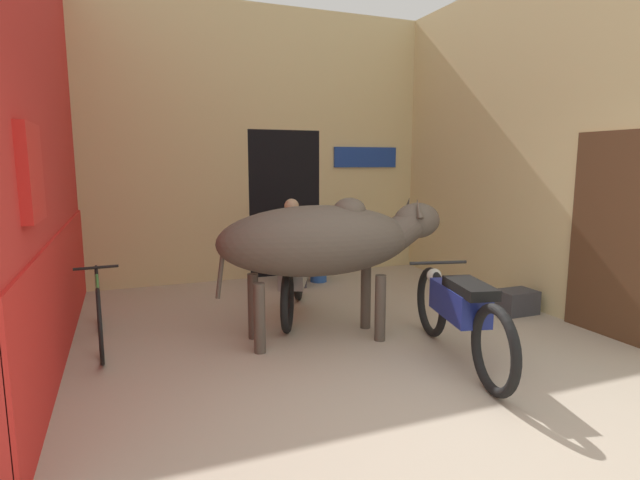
{
  "coord_description": "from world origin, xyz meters",
  "views": [
    {
      "loc": [
        -2.0,
        -2.7,
        1.78
      ],
      "look_at": [
        -0.11,
        2.15,
        0.97
      ],
      "focal_mm": 28.0,
      "sensor_mm": 36.0,
      "label": 1
    }
  ],
  "objects_px": {
    "motorcycle_near": "(459,311)",
    "bicycle": "(99,309)",
    "plastic_stool": "(318,266)",
    "cow": "(325,241)",
    "motorcycle_far": "(294,278)",
    "crate": "(516,302)",
    "shopkeeper_seated": "(293,241)"
  },
  "relations": [
    {
      "from": "motorcycle_near",
      "to": "bicycle",
      "type": "relative_size",
      "value": 1.15
    },
    {
      "from": "bicycle",
      "to": "plastic_stool",
      "type": "distance_m",
      "value": 3.4
    },
    {
      "from": "cow",
      "to": "plastic_stool",
      "type": "relative_size",
      "value": 5.35
    },
    {
      "from": "bicycle",
      "to": "plastic_stool",
      "type": "xyz_separation_m",
      "value": [
        2.96,
        1.65,
        -0.12
      ]
    },
    {
      "from": "cow",
      "to": "motorcycle_far",
      "type": "height_order",
      "value": "cow"
    },
    {
      "from": "crate",
      "to": "motorcycle_near",
      "type": "bearing_deg",
      "value": -148.68
    },
    {
      "from": "cow",
      "to": "motorcycle_near",
      "type": "relative_size",
      "value": 1.16
    },
    {
      "from": "shopkeeper_seated",
      "to": "crate",
      "type": "relative_size",
      "value": 2.89
    },
    {
      "from": "cow",
      "to": "crate",
      "type": "height_order",
      "value": "cow"
    },
    {
      "from": "cow",
      "to": "plastic_stool",
      "type": "xyz_separation_m",
      "value": [
        0.83,
        2.33,
        -0.78
      ]
    },
    {
      "from": "motorcycle_far",
      "to": "plastic_stool",
      "type": "bearing_deg",
      "value": 58.7
    },
    {
      "from": "motorcycle_far",
      "to": "crate",
      "type": "bearing_deg",
      "value": -20.5
    },
    {
      "from": "motorcycle_near",
      "to": "shopkeeper_seated",
      "type": "relative_size",
      "value": 1.6
    },
    {
      "from": "plastic_stool",
      "to": "crate",
      "type": "bearing_deg",
      "value": -55.56
    },
    {
      "from": "shopkeeper_seated",
      "to": "motorcycle_near",
      "type": "bearing_deg",
      "value": -80.76
    },
    {
      "from": "motorcycle_near",
      "to": "motorcycle_far",
      "type": "height_order",
      "value": "motorcycle_near"
    },
    {
      "from": "motorcycle_near",
      "to": "crate",
      "type": "relative_size",
      "value": 4.62
    },
    {
      "from": "motorcycle_near",
      "to": "plastic_stool",
      "type": "relative_size",
      "value": 4.6
    },
    {
      "from": "cow",
      "to": "motorcycle_far",
      "type": "relative_size",
      "value": 1.32
    },
    {
      "from": "motorcycle_near",
      "to": "motorcycle_far",
      "type": "bearing_deg",
      "value": 116.66
    },
    {
      "from": "motorcycle_far",
      "to": "cow",
      "type": "bearing_deg",
      "value": -87.69
    },
    {
      "from": "motorcycle_near",
      "to": "shopkeeper_seated",
      "type": "distance_m",
      "value": 3.22
    },
    {
      "from": "motorcycle_near",
      "to": "crate",
      "type": "height_order",
      "value": "motorcycle_near"
    },
    {
      "from": "shopkeeper_seated",
      "to": "crate",
      "type": "xyz_separation_m",
      "value": [
        2.06,
        -2.23,
        -0.53
      ]
    },
    {
      "from": "shopkeeper_seated",
      "to": "plastic_stool",
      "type": "distance_m",
      "value": 0.63
    },
    {
      "from": "plastic_stool",
      "to": "crate",
      "type": "xyz_separation_m",
      "value": [
        1.62,
        -2.36,
        -0.1
      ]
    },
    {
      "from": "bicycle",
      "to": "plastic_stool",
      "type": "height_order",
      "value": "bicycle"
    },
    {
      "from": "motorcycle_near",
      "to": "plastic_stool",
      "type": "xyz_separation_m",
      "value": [
        -0.07,
        3.3,
        -0.23
      ]
    },
    {
      "from": "shopkeeper_seated",
      "to": "plastic_stool",
      "type": "xyz_separation_m",
      "value": [
        0.45,
        0.13,
        -0.43
      ]
    },
    {
      "from": "bicycle",
      "to": "crate",
      "type": "bearing_deg",
      "value": -8.77
    },
    {
      "from": "cow",
      "to": "shopkeeper_seated",
      "type": "bearing_deg",
      "value": 80.03
    },
    {
      "from": "cow",
      "to": "motorcycle_far",
      "type": "bearing_deg",
      "value": 92.31
    }
  ]
}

